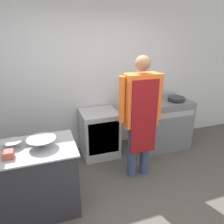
{
  "coord_description": "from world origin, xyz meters",
  "views": [
    {
      "loc": [
        -0.94,
        -1.75,
        2.14
      ],
      "look_at": [
        0.04,
        1.09,
        1.01
      ],
      "focal_mm": 35.0,
      "sensor_mm": 36.0,
      "label": 1
    }
  ],
  "objects_px": {
    "stove": "(162,123)",
    "stock_pot": "(151,91)",
    "fridge_unit": "(99,133)",
    "saute_pan": "(176,99)",
    "mixing_bowl": "(42,143)",
    "plastic_tub": "(8,155)",
    "person_cook": "(141,112)"
  },
  "relations": [
    {
      "from": "saute_pan",
      "to": "mixing_bowl",
      "type": "bearing_deg",
      "value": -160.54
    },
    {
      "from": "person_cook",
      "to": "mixing_bowl",
      "type": "relative_size",
      "value": 5.51
    },
    {
      "from": "fridge_unit",
      "to": "saute_pan",
      "type": "bearing_deg",
      "value": -7.87
    },
    {
      "from": "plastic_tub",
      "to": "person_cook",
      "type": "bearing_deg",
      "value": 12.23
    },
    {
      "from": "person_cook",
      "to": "stove",
      "type": "bearing_deg",
      "value": 41.21
    },
    {
      "from": "plastic_tub",
      "to": "mixing_bowl",
      "type": "bearing_deg",
      "value": 20.77
    },
    {
      "from": "stock_pot",
      "to": "plastic_tub",
      "type": "bearing_deg",
      "value": -152.4
    },
    {
      "from": "stove",
      "to": "fridge_unit",
      "type": "distance_m",
      "value": 1.23
    },
    {
      "from": "mixing_bowl",
      "to": "plastic_tub",
      "type": "distance_m",
      "value": 0.37
    },
    {
      "from": "fridge_unit",
      "to": "person_cook",
      "type": "bearing_deg",
      "value": -63.33
    },
    {
      "from": "mixing_bowl",
      "to": "fridge_unit",
      "type": "bearing_deg",
      "value": 46.91
    },
    {
      "from": "fridge_unit",
      "to": "stock_pot",
      "type": "xyz_separation_m",
      "value": [
        1.01,
        0.05,
        0.67
      ]
    },
    {
      "from": "fridge_unit",
      "to": "stock_pot",
      "type": "distance_m",
      "value": 1.22
    },
    {
      "from": "plastic_tub",
      "to": "fridge_unit",
      "type": "bearing_deg",
      "value": 41.61
    },
    {
      "from": "person_cook",
      "to": "mixing_bowl",
      "type": "height_order",
      "value": "person_cook"
    },
    {
      "from": "fridge_unit",
      "to": "saute_pan",
      "type": "xyz_separation_m",
      "value": [
        1.41,
        -0.2,
        0.56
      ]
    },
    {
      "from": "fridge_unit",
      "to": "stock_pot",
      "type": "bearing_deg",
      "value": 2.81
    },
    {
      "from": "person_cook",
      "to": "plastic_tub",
      "type": "height_order",
      "value": "person_cook"
    },
    {
      "from": "fridge_unit",
      "to": "plastic_tub",
      "type": "height_order",
      "value": "plastic_tub"
    },
    {
      "from": "stock_pot",
      "to": "saute_pan",
      "type": "xyz_separation_m",
      "value": [
        0.4,
        -0.25,
        -0.11
      ]
    },
    {
      "from": "stove",
      "to": "mixing_bowl",
      "type": "xyz_separation_m",
      "value": [
        -2.2,
        -0.96,
        0.46
      ]
    },
    {
      "from": "stove",
      "to": "stock_pot",
      "type": "xyz_separation_m",
      "value": [
        -0.21,
        0.12,
        0.62
      ]
    },
    {
      "from": "mixing_bowl",
      "to": "stock_pot",
      "type": "height_order",
      "value": "stock_pot"
    },
    {
      "from": "fridge_unit",
      "to": "person_cook",
      "type": "distance_m",
      "value": 1.1
    },
    {
      "from": "stove",
      "to": "fridge_unit",
      "type": "relative_size",
      "value": 1.16
    },
    {
      "from": "fridge_unit",
      "to": "stove",
      "type": "bearing_deg",
      "value": -3.45
    },
    {
      "from": "stock_pot",
      "to": "saute_pan",
      "type": "height_order",
      "value": "stock_pot"
    },
    {
      "from": "plastic_tub",
      "to": "stock_pot",
      "type": "height_order",
      "value": "stock_pot"
    },
    {
      "from": "saute_pan",
      "to": "stove",
      "type": "bearing_deg",
      "value": 147.02
    },
    {
      "from": "stove",
      "to": "stock_pot",
      "type": "height_order",
      "value": "stock_pot"
    },
    {
      "from": "fridge_unit",
      "to": "saute_pan",
      "type": "distance_m",
      "value": 1.53
    },
    {
      "from": "mixing_bowl",
      "to": "saute_pan",
      "type": "xyz_separation_m",
      "value": [
        2.38,
        0.84,
        0.05
      ]
    }
  ]
}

